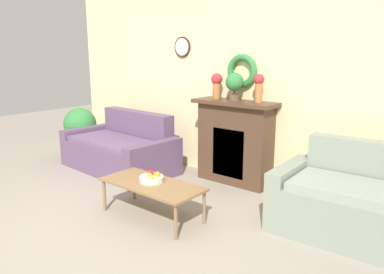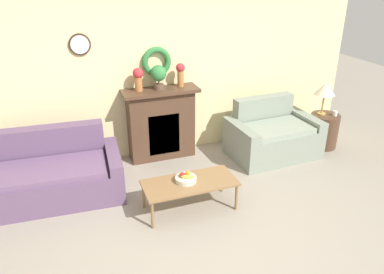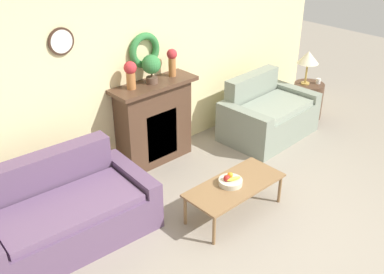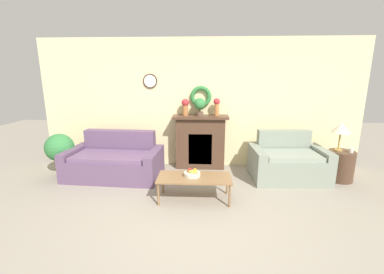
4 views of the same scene
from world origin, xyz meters
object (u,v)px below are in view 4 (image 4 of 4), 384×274
(fireplace, at_px, (200,142))
(couch_left, at_px, (115,161))
(vase_on_mantel_left, at_px, (185,106))
(coffee_table, at_px, (194,179))
(vase_on_mantel_right, at_px, (217,106))
(potted_plant_floor_by_couch, at_px, (60,149))
(fruit_bowl, at_px, (192,174))
(side_table_by_loveseat, at_px, (340,166))
(loveseat_right, at_px, (288,162))
(table_lamp, at_px, (341,128))
(mug, at_px, (351,150))
(potted_plant_on_mantel, at_px, (200,105))

(fireplace, xyz_separation_m, couch_left, (-1.66, -0.59, -0.27))
(couch_left, relative_size, vase_on_mantel_left, 5.34)
(fireplace, xyz_separation_m, coffee_table, (-0.07, -1.51, -0.22))
(vase_on_mantel_right, distance_m, potted_plant_floor_by_couch, 3.25)
(fruit_bowl, bearing_deg, side_table_by_loveseat, 17.85)
(fireplace, distance_m, loveseat_right, 1.79)
(loveseat_right, relative_size, vase_on_mantel_left, 4.10)
(fruit_bowl, distance_m, table_lamp, 2.92)
(fruit_bowl, relative_size, vase_on_mantel_left, 0.77)
(fireplace, distance_m, coffee_table, 1.52)
(side_table_by_loveseat, bearing_deg, vase_on_mantel_left, 168.85)
(fruit_bowl, height_order, potted_plant_floor_by_couch, potted_plant_floor_by_couch)
(couch_left, relative_size, vase_on_mantel_right, 5.12)
(table_lamp, bearing_deg, vase_on_mantel_left, 169.53)
(fruit_bowl, relative_size, vase_on_mantel_right, 0.74)
(coffee_table, bearing_deg, fireplace, 87.41)
(coffee_table, bearing_deg, loveseat_right, 28.86)
(fireplace, bearing_deg, side_table_by_loveseat, -12.32)
(loveseat_right, xyz_separation_m, potted_plant_floor_by_couch, (-4.46, 0.01, 0.21))
(vase_on_mantel_left, bearing_deg, fruit_bowl, -81.89)
(vase_on_mantel_left, height_order, vase_on_mantel_right, vase_on_mantel_right)
(table_lamp, bearing_deg, mug, -38.16)
(fireplace, xyz_separation_m, potted_plant_on_mantel, (-0.02, -0.01, 0.78))
(table_lamp, relative_size, vase_on_mantel_left, 1.55)
(side_table_by_loveseat, xyz_separation_m, vase_on_mantel_right, (-2.33, 0.59, 1.05))
(mug, bearing_deg, fruit_bowl, -164.28)
(mug, distance_m, vase_on_mantel_right, 2.62)
(side_table_by_loveseat, bearing_deg, loveseat_right, 177.69)
(fireplace, distance_m, fruit_bowl, 1.48)
(mug, bearing_deg, fireplace, 166.51)
(coffee_table, relative_size, side_table_by_loveseat, 2.03)
(potted_plant_floor_by_couch, bearing_deg, loveseat_right, -0.08)
(loveseat_right, relative_size, fruit_bowl, 5.33)
(loveseat_right, distance_m, potted_plant_floor_by_couch, 4.46)
(fireplace, height_order, table_lamp, fireplace)
(loveseat_right, relative_size, vase_on_mantel_right, 3.93)
(couch_left, relative_size, potted_plant_floor_by_couch, 2.22)
(mug, relative_size, potted_plant_floor_by_couch, 0.10)
(table_lamp, relative_size, potted_plant_on_mantel, 1.47)
(fireplace, height_order, vase_on_mantel_right, vase_on_mantel_right)
(mug, distance_m, potted_plant_floor_by_couch, 5.54)
(coffee_table, xyz_separation_m, potted_plant_on_mantel, (0.05, 1.49, 1.00))
(couch_left, xyz_separation_m, vase_on_mantel_right, (1.99, 0.59, 1.04))
(loveseat_right, xyz_separation_m, fruit_bowl, (-1.79, -0.93, 0.11))
(table_lamp, bearing_deg, fruit_bowl, -160.88)
(fruit_bowl, height_order, side_table_by_loveseat, side_table_by_loveseat)
(loveseat_right, relative_size, mug, 16.78)
(loveseat_right, bearing_deg, coffee_table, -153.76)
(fruit_bowl, bearing_deg, mug, 15.72)
(fireplace, bearing_deg, vase_on_mantel_left, 179.01)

